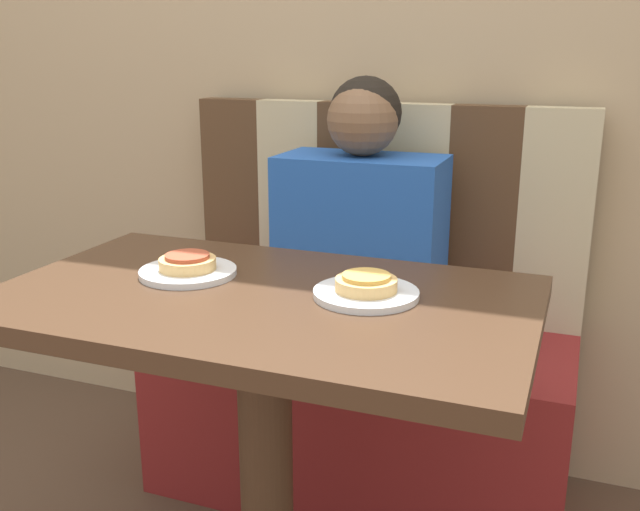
% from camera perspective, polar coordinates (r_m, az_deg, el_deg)
% --- Properties ---
extents(booth_seat, '(1.07, 0.46, 0.46)m').
position_cam_1_polar(booth_seat, '(1.94, 3.05, -12.33)').
color(booth_seat, maroon).
rests_on(booth_seat, ground_plane).
extents(booth_backrest, '(1.07, 0.07, 0.56)m').
position_cam_1_polar(booth_backrest, '(1.94, 5.04, 3.76)').
color(booth_backrest, '#4C331E').
rests_on(booth_backrest, booth_seat).
extents(dining_table, '(0.94, 0.57, 0.75)m').
position_cam_1_polar(dining_table, '(1.29, -4.53, -8.11)').
color(dining_table, '#422B1C').
rests_on(dining_table, ground_plane).
extents(person, '(0.40, 0.22, 0.64)m').
position_cam_1_polar(person, '(1.76, 3.32, 2.83)').
color(person, '#2356B2').
rests_on(person, booth_seat).
extents(plate_left, '(0.18, 0.18, 0.01)m').
position_cam_1_polar(plate_left, '(1.36, -10.51, -1.31)').
color(plate_left, white).
rests_on(plate_left, dining_table).
extents(plate_right, '(0.18, 0.18, 0.01)m').
position_cam_1_polar(plate_right, '(1.22, 3.70, -3.06)').
color(plate_right, white).
rests_on(plate_right, dining_table).
extents(pizza_left, '(0.11, 0.11, 0.03)m').
position_cam_1_polar(pizza_left, '(1.36, -10.55, -0.53)').
color(pizza_left, tan).
rests_on(pizza_left, plate_left).
extents(pizza_right, '(0.11, 0.11, 0.03)m').
position_cam_1_polar(pizza_right, '(1.22, 3.72, -2.21)').
color(pizza_right, tan).
rests_on(pizza_right, plate_right).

